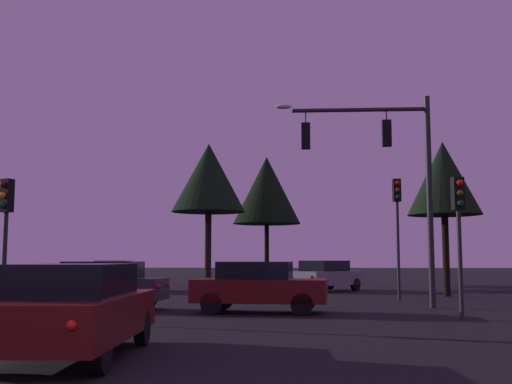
# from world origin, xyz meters

# --- Properties ---
(ground_plane) EXTENTS (168.00, 168.00, 0.00)m
(ground_plane) POSITION_xyz_m (0.00, 24.50, 0.00)
(ground_plane) COLOR black
(ground_plane) RESTS_ON ground
(traffic_signal_mast_arm) EXTENTS (5.24, 0.40, 7.09)m
(traffic_signal_mast_arm) POSITION_xyz_m (5.01, 15.44, 4.85)
(traffic_signal_mast_arm) COLOR #232326
(traffic_signal_mast_arm) RESTS_ON ground
(traffic_light_corner_left) EXTENTS (0.37, 0.39, 3.75)m
(traffic_light_corner_left) POSITION_xyz_m (-5.95, 10.91, 2.68)
(traffic_light_corner_left) COLOR #232326
(traffic_light_corner_left) RESTS_ON ground
(traffic_light_corner_right) EXTENTS (0.33, 0.37, 3.82)m
(traffic_light_corner_right) POSITION_xyz_m (6.26, 11.57, 2.72)
(traffic_light_corner_right) COLOR #232326
(traffic_light_corner_right) RESTS_ON ground
(traffic_light_median) EXTENTS (0.33, 0.37, 4.75)m
(traffic_light_median) POSITION_xyz_m (6.00, 19.16, 3.35)
(traffic_light_median) COLOR #232326
(traffic_light_median) RESTS_ON ground
(car_nearside_lane) EXTENTS (1.97, 4.66, 1.52)m
(car_nearside_lane) POSITION_xyz_m (-1.90, 4.70, 0.80)
(car_nearside_lane) COLOR #4C0F0F
(car_nearside_lane) RESTS_ON ground
(car_crossing_left) EXTENTS (4.34, 2.02, 1.52)m
(car_crossing_left) POSITION_xyz_m (-4.32, 14.22, 0.79)
(car_crossing_left) COLOR #232328
(car_crossing_left) RESTS_ON ground
(car_crossing_right) EXTENTS (4.17, 2.23, 1.52)m
(car_crossing_right) POSITION_xyz_m (0.77, 13.35, 0.79)
(car_crossing_right) COLOR #4C0F0F
(car_crossing_right) RESTS_ON ground
(car_far_lane) EXTENTS (4.00, 4.19, 1.52)m
(car_far_lane) POSITION_xyz_m (3.63, 25.91, 0.79)
(car_far_lane) COLOR gray
(car_far_lane) RESTS_ON ground
(car_parked_lot) EXTENTS (2.09, 4.23, 1.52)m
(car_parked_lot) POSITION_xyz_m (-6.87, 25.30, 0.79)
(car_parked_lot) COLOR #4C0F0F
(car_parked_lot) RESTS_ON ground
(tree_left_far) EXTENTS (3.20, 3.20, 6.76)m
(tree_left_far) POSITION_xyz_m (8.55, 21.93, 5.10)
(tree_left_far) COLOR black
(tree_left_far) RESTS_ON ground
(tree_center_horizon) EXTENTS (4.36, 4.36, 8.45)m
(tree_center_horizon) POSITION_xyz_m (-2.89, 30.92, 6.37)
(tree_center_horizon) COLOR black
(tree_center_horizon) RESTS_ON ground
(tree_right_cluster) EXTENTS (4.44, 4.44, 8.36)m
(tree_right_cluster) POSITION_xyz_m (0.43, 35.34, 6.11)
(tree_right_cluster) COLOR black
(tree_right_cluster) RESTS_ON ground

